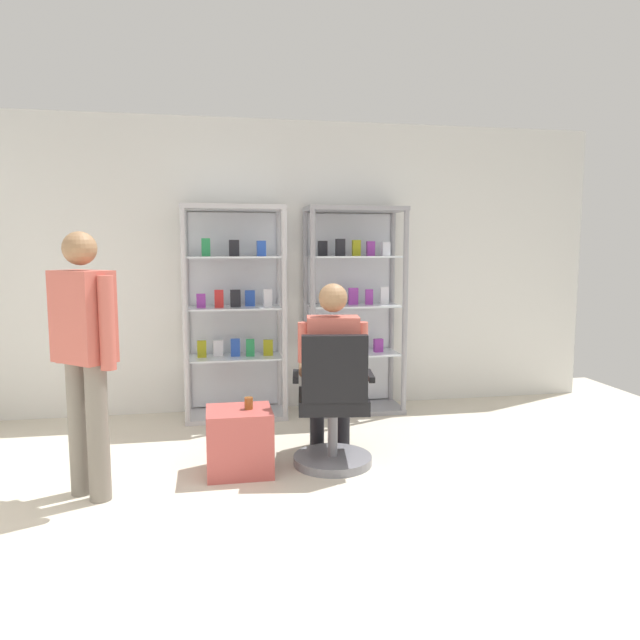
% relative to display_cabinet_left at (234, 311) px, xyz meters
% --- Properties ---
extents(ground_plane, '(7.20, 7.20, 0.00)m').
position_rel_display_cabinet_left_xyz_m(ground_plane, '(0.55, -2.76, -0.96)').
color(ground_plane, beige).
extents(back_wall, '(6.00, 0.10, 2.70)m').
position_rel_display_cabinet_left_xyz_m(back_wall, '(0.55, 0.24, 0.39)').
color(back_wall, silver).
rests_on(back_wall, ground).
extents(display_cabinet_left, '(0.90, 0.45, 1.90)m').
position_rel_display_cabinet_left_xyz_m(display_cabinet_left, '(0.00, 0.00, 0.00)').
color(display_cabinet_left, '#B7B7BC').
rests_on(display_cabinet_left, ground).
extents(display_cabinet_right, '(0.90, 0.45, 1.90)m').
position_rel_display_cabinet_left_xyz_m(display_cabinet_right, '(1.10, 0.00, 0.01)').
color(display_cabinet_right, gray).
rests_on(display_cabinet_right, ground).
extents(office_chair, '(0.60, 0.56, 0.96)m').
position_rel_display_cabinet_left_xyz_m(office_chair, '(0.61, -1.44, -0.57)').
color(office_chair, slate).
rests_on(office_chair, ground).
extents(seated_shopkeeper, '(0.53, 0.60, 1.29)m').
position_rel_display_cabinet_left_xyz_m(seated_shopkeeper, '(0.64, -1.28, -0.25)').
color(seated_shopkeeper, black).
rests_on(seated_shopkeeper, ground).
extents(storage_crate, '(0.44, 0.40, 0.44)m').
position_rel_display_cabinet_left_xyz_m(storage_crate, '(-0.04, -1.43, -0.74)').
color(storage_crate, '#B24C47').
rests_on(storage_crate, ground).
extents(tea_glass, '(0.06, 0.06, 0.08)m').
position_rel_display_cabinet_left_xyz_m(tea_glass, '(0.03, -1.43, -0.48)').
color(tea_glass, brown).
rests_on(tea_glass, storage_crate).
extents(standing_customer, '(0.41, 0.41, 1.63)m').
position_rel_display_cabinet_left_xyz_m(standing_customer, '(-0.96, -1.66, -0.03)').
color(standing_customer, slate).
rests_on(standing_customer, ground).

